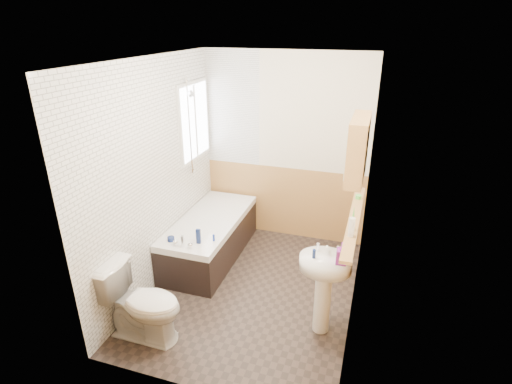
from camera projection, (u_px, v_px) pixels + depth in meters
floor at (252, 290)px, 4.53m from camera, size 2.80×2.80×0.00m
ceiling at (251, 59)px, 3.54m from camera, size 2.80×2.80×0.00m
wall_back at (285, 149)px, 5.27m from camera, size 2.20×0.02×2.50m
wall_front at (189, 262)px, 2.80m from camera, size 2.20×0.02×2.50m
wall_left at (155, 177)px, 4.35m from camera, size 0.02×2.80×2.50m
wall_right at (364, 202)px, 3.73m from camera, size 0.02×2.80×2.50m
wainscot_right at (354, 270)px, 4.03m from camera, size 0.01×2.80×1.00m
wainscot_front at (196, 342)px, 3.12m from camera, size 2.20×0.01×1.00m
wainscot_back at (283, 201)px, 5.55m from camera, size 2.20×0.01×1.00m
tile_cladding_left at (157, 177)px, 4.34m from camera, size 0.01×2.80×2.50m
tile_return_back at (232, 108)px, 5.25m from camera, size 0.75×0.01×1.50m
window at (195, 121)px, 5.01m from camera, size 0.03×0.79×0.99m
bathtub at (211, 236)px, 5.09m from camera, size 0.70×1.63×0.68m
shower_riser at (190, 119)px, 4.81m from camera, size 0.10×0.08×1.19m
toilet at (142, 303)px, 3.74m from camera, size 0.78×0.43×0.76m
sink at (324, 279)px, 3.73m from camera, size 0.49×0.39×0.94m
pine_shelf at (354, 219)px, 3.73m from camera, size 0.10×1.55×0.03m
medicine_cabinet at (358, 149)px, 3.34m from camera, size 0.15×0.60×0.54m
foam_can at (352, 227)px, 3.37m from camera, size 0.06×0.06×0.17m
green_bottle at (353, 218)px, 3.47m from camera, size 0.06×0.06×0.23m
black_jar at (358, 197)px, 4.11m from camera, size 0.08×0.08×0.04m
soap_bottle at (341, 259)px, 3.53m from camera, size 0.11×0.21×0.10m
clear_bottle at (314, 254)px, 3.61m from camera, size 0.04×0.04×0.09m
blue_gel at (198, 236)px, 4.39m from camera, size 0.05×0.04×0.17m
cream_jar at (171, 239)px, 4.47m from camera, size 0.08×0.08×0.05m
orange_bottle at (214, 238)px, 4.46m from camera, size 0.03×0.03×0.08m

